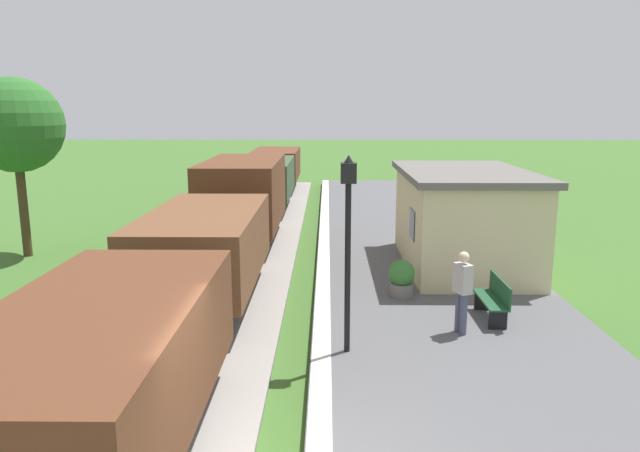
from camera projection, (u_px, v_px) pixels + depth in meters
The scene contains 8 objects.
freight_train at pixel (244, 204), 20.46m from camera, with size 2.50×32.60×2.72m.
station_hut at pixel (463, 218), 16.89m from camera, with size 3.50×5.80×2.78m.
bench_near_hut at pixel (494, 298), 12.72m from camera, with size 0.42×1.50×0.91m.
bench_down_platform at pixel (423, 216), 22.27m from camera, with size 0.42×1.50×0.91m.
person_waiting at pixel (462, 289), 11.84m from camera, with size 0.37×0.44×1.71m.
potted_planter at pixel (402, 278), 14.23m from camera, with size 0.64×0.64×0.92m.
lamp_post_near at pixel (348, 219), 10.63m from camera, with size 0.28×0.28×3.70m.
tree_trackside_far at pixel (15, 126), 18.39m from camera, with size 2.97×2.97×5.70m.
Camera 1 is at (0.50, -6.57, 4.80)m, focal length 33.07 mm.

